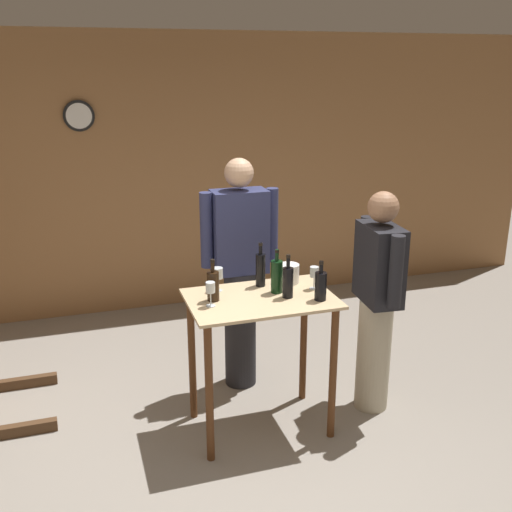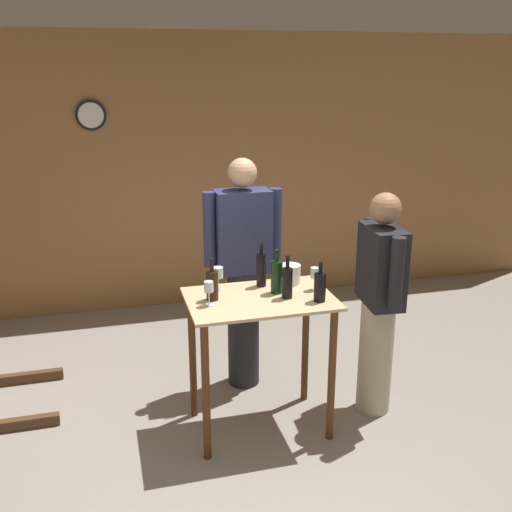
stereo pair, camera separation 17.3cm
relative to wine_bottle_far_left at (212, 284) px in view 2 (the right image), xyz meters
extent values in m
plane|color=gray|center=(0.10, -0.51, -1.06)|extent=(14.00, 14.00, 0.00)
cube|color=#996B42|center=(0.10, 2.37, 0.29)|extent=(8.40, 0.05, 2.70)
cylinder|color=black|center=(-0.66, 2.33, 0.88)|extent=(0.28, 0.03, 0.28)
cylinder|color=white|center=(-0.66, 2.32, 0.88)|extent=(0.23, 0.01, 0.23)
cube|color=#D1B284|center=(0.30, -0.04, -0.11)|extent=(0.95, 0.63, 0.02)
cylinder|color=#593319|center=(-0.11, -0.30, -0.59)|extent=(0.05, 0.05, 0.94)
cylinder|color=#593319|center=(0.72, -0.30, -0.59)|extent=(0.05, 0.05, 0.94)
cylinder|color=#593319|center=(-0.11, 0.21, -0.59)|extent=(0.05, 0.05, 0.94)
cylinder|color=#593319|center=(0.72, 0.21, -0.59)|extent=(0.05, 0.05, 0.94)
cylinder|color=black|center=(0.00, 0.00, -0.01)|extent=(0.08, 0.08, 0.19)
cylinder|color=black|center=(0.00, 0.00, 0.13)|extent=(0.02, 0.02, 0.08)
cylinder|color=black|center=(0.00, 0.00, 0.16)|extent=(0.03, 0.03, 0.02)
cylinder|color=black|center=(0.37, 0.16, 0.01)|extent=(0.07, 0.07, 0.23)
cylinder|color=black|center=(0.37, 0.16, 0.16)|extent=(0.02, 0.02, 0.08)
cylinder|color=black|center=(0.37, 0.16, 0.19)|extent=(0.03, 0.03, 0.02)
cylinder|color=black|center=(0.43, 0.01, 0.01)|extent=(0.08, 0.08, 0.22)
cylinder|color=black|center=(0.43, 0.01, 0.15)|extent=(0.02, 0.02, 0.08)
cylinder|color=black|center=(0.43, 0.01, 0.18)|extent=(0.03, 0.03, 0.02)
cylinder|color=black|center=(0.47, -0.09, 0.00)|extent=(0.07, 0.07, 0.20)
cylinder|color=black|center=(0.47, -0.09, 0.14)|extent=(0.02, 0.02, 0.09)
cylinder|color=black|center=(0.47, -0.09, 0.17)|extent=(0.03, 0.03, 0.02)
cylinder|color=black|center=(0.65, -0.20, -0.01)|extent=(0.08, 0.08, 0.18)
cylinder|color=black|center=(0.65, -0.20, 0.12)|extent=(0.02, 0.02, 0.08)
cylinder|color=black|center=(0.65, -0.20, 0.15)|extent=(0.03, 0.03, 0.02)
cylinder|color=silver|center=(-0.04, -0.09, -0.10)|extent=(0.06, 0.06, 0.00)
cylinder|color=silver|center=(-0.04, -0.09, -0.06)|extent=(0.01, 0.01, 0.09)
cylinder|color=silver|center=(-0.04, -0.09, 0.02)|extent=(0.06, 0.06, 0.07)
cylinder|color=silver|center=(0.07, 0.16, -0.10)|extent=(0.06, 0.06, 0.00)
cylinder|color=silver|center=(0.07, 0.16, -0.06)|extent=(0.01, 0.01, 0.08)
cylinder|color=silver|center=(0.07, 0.16, 0.02)|extent=(0.07, 0.07, 0.07)
cylinder|color=silver|center=(0.69, 0.00, -0.10)|extent=(0.06, 0.06, 0.00)
cylinder|color=silver|center=(0.69, 0.00, -0.06)|extent=(0.01, 0.01, 0.08)
cylinder|color=silver|center=(0.69, 0.00, 0.02)|extent=(0.06, 0.06, 0.07)
cylinder|color=white|center=(0.57, 0.16, -0.04)|extent=(0.14, 0.14, 0.13)
cylinder|color=#B7AD93|center=(1.15, -0.04, -0.65)|extent=(0.24, 0.24, 0.83)
cube|color=black|center=(1.15, -0.04, 0.04)|extent=(0.25, 0.42, 0.54)
sphere|color=#9E7051|center=(1.15, -0.04, 0.43)|extent=(0.21, 0.21, 0.21)
cylinder|color=black|center=(1.18, 0.21, 0.06)|extent=(0.09, 0.09, 0.49)
cylinder|color=black|center=(1.13, -0.29, 0.06)|extent=(0.09, 0.09, 0.49)
cylinder|color=#232328|center=(0.34, 0.57, -0.60)|extent=(0.24, 0.24, 0.92)
cube|color=navy|center=(0.34, 0.57, 0.17)|extent=(0.40, 0.22, 0.61)
sphere|color=tan|center=(0.34, 0.57, 0.60)|extent=(0.21, 0.21, 0.21)
cylinder|color=navy|center=(0.59, 0.57, 0.20)|extent=(0.09, 0.09, 0.55)
cylinder|color=navy|center=(0.09, 0.57, 0.20)|extent=(0.09, 0.09, 0.55)
camera|label=1|loc=(-0.82, -3.46, 1.33)|focal=42.00mm
camera|label=2|loc=(-0.65, -3.51, 1.33)|focal=42.00mm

